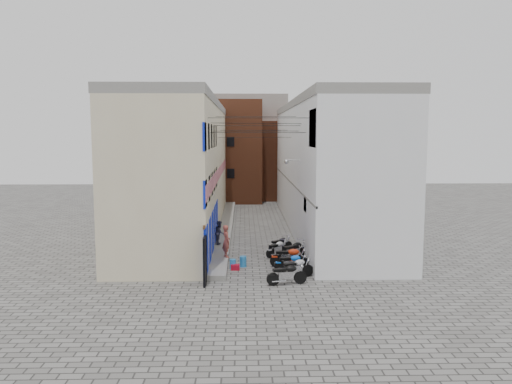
{
  "coord_description": "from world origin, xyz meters",
  "views": [
    {
      "loc": [
        -0.77,
        -22.3,
        6.72
      ],
      "look_at": [
        0.02,
        9.66,
        3.0
      ],
      "focal_mm": 35.0,
      "sensor_mm": 36.0,
      "label": 1
    }
  ],
  "objects": [
    {
      "name": "overhead_wires",
      "position": [
        0.0,
        7.64,
        7.12
      ],
      "size": [
        5.8,
        13.02,
        1.32
      ],
      "color": "black",
      "rests_on": "ground"
    },
    {
      "name": "red_crate",
      "position": [
        -1.21,
        1.91,
        0.13
      ],
      "size": [
        0.43,
        0.33,
        0.27
      ],
      "primitive_type": "cube",
      "rotation": [
        0.0,
        0.0,
        -0.02
      ],
      "color": "#A00B1F",
      "rests_on": "ground"
    },
    {
      "name": "far_shopfront",
      "position": [
        0.0,
        25.2,
        1.2
      ],
      "size": [
        2.0,
        0.3,
        2.4
      ],
      "primitive_type": "cube",
      "color": "black",
      "rests_on": "ground"
    },
    {
      "name": "person_a",
      "position": [
        -1.7,
        3.53,
        1.11
      ],
      "size": [
        0.59,
        0.73,
        1.72
      ],
      "primitive_type": "imported",
      "rotation": [
        0.0,
        0.0,
        1.9
      ],
      "color": "#A0463A",
      "rests_on": "plinth"
    },
    {
      "name": "motorcycle_a",
      "position": [
        1.14,
        -0.62,
        0.54
      ],
      "size": [
        1.93,
        0.93,
        1.07
      ],
      "primitive_type": null,
      "rotation": [
        0.0,
        0.0,
        -1.38
      ],
      "color": "black",
      "rests_on": "ground"
    },
    {
      "name": "person_b",
      "position": [
        -2.2,
        6.64,
        0.95
      ],
      "size": [
        0.58,
        0.72,
        1.4
      ],
      "primitive_type": "imported",
      "rotation": [
        0.0,
        0.0,
        1.49
      ],
      "color": "#2F2F46",
      "rests_on": "plinth"
    },
    {
      "name": "building_far_brick_left",
      "position": [
        -2.0,
        28.0,
        5.0
      ],
      "size": [
        6.0,
        6.0,
        10.0
      ],
      "primitive_type": "cube",
      "color": "brown",
      "rests_on": "ground"
    },
    {
      "name": "building_far_concrete",
      "position": [
        0.0,
        34.0,
        5.5
      ],
      "size": [
        8.0,
        5.0,
        11.0
      ],
      "primitive_type": "cube",
      "color": "gray",
      "rests_on": "ground"
    },
    {
      "name": "ground",
      "position": [
        0.0,
        0.0,
        0.0
      ],
      "size": [
        90.0,
        90.0,
        0.0
      ],
      "primitive_type": "plane",
      "color": "#595754",
      "rests_on": "ground"
    },
    {
      "name": "building_far_brick_right",
      "position": [
        3.0,
        30.0,
        4.0
      ],
      "size": [
        5.0,
        6.0,
        8.0
      ],
      "primitive_type": "cube",
      "color": "brown",
      "rests_on": "ground"
    },
    {
      "name": "motorcycle_e",
      "position": [
        1.9,
        3.64,
        0.59
      ],
      "size": [
        2.03,
        1.76,
        1.19
      ],
      "primitive_type": null,
      "rotation": [
        0.0,
        0.0,
        -0.92
      ],
      "color": "black",
      "rests_on": "ground"
    },
    {
      "name": "water_jug_far",
      "position": [
        -0.82,
        2.49,
        0.27
      ],
      "size": [
        0.41,
        0.41,
        0.54
      ],
      "primitive_type": "cylinder",
      "rotation": [
        0.0,
        0.0,
        -0.19
      ],
      "color": "#2577BB",
      "rests_on": "ground"
    },
    {
      "name": "motorcycle_d",
      "position": [
        1.54,
        2.38,
        0.58
      ],
      "size": [
        2.02,
        0.74,
        1.15
      ],
      "primitive_type": null,
      "rotation": [
        0.0,
        0.0,
        -1.63
      ],
      "color": "red",
      "rests_on": "ground"
    },
    {
      "name": "water_jug_near",
      "position": [
        -1.33,
        2.11,
        0.24
      ],
      "size": [
        0.34,
        0.34,
        0.49
      ],
      "primitive_type": "cylinder",
      "rotation": [
        0.0,
        0.0,
        -0.08
      ],
      "color": "#2884CA",
      "rests_on": "ground"
    },
    {
      "name": "motorcycle_b",
      "position": [
        1.66,
        0.37,
        0.54
      ],
      "size": [
        1.94,
        1.31,
        1.08
      ],
      "primitive_type": null,
      "rotation": [
        0.0,
        0.0,
        -1.14
      ],
      "color": "#B1B1B6",
      "rests_on": "ground"
    },
    {
      "name": "building_left",
      "position": [
        -4.98,
        12.95,
        4.5
      ],
      "size": [
        5.1,
        27.0,
        9.0
      ],
      "color": "beige",
      "rests_on": "ground"
    },
    {
      "name": "motorcycle_g",
      "position": [
        1.31,
        5.49,
        0.52
      ],
      "size": [
        1.73,
        1.58,
        1.03
      ],
      "primitive_type": null,
      "rotation": [
        0.0,
        0.0,
        -0.87
      ],
      "color": "black",
      "rests_on": "ground"
    },
    {
      "name": "motorcycle_c",
      "position": [
        1.57,
        1.5,
        0.5
      ],
      "size": [
        1.73,
        0.55,
        1.0
      ],
      "primitive_type": null,
      "rotation": [
        0.0,
        0.0,
        -1.57
      ],
      "color": "blue",
      "rests_on": "ground"
    },
    {
      "name": "motorcycle_f",
      "position": [
        1.08,
        4.65,
        0.49
      ],
      "size": [
        1.6,
        1.53,
        0.97
      ],
      "primitive_type": null,
      "rotation": [
        0.0,
        0.0,
        -0.82
      ],
      "color": "silver",
      "rests_on": "ground"
    },
    {
      "name": "plinth",
      "position": [
        -2.05,
        13.0,
        0.12
      ],
      "size": [
        0.9,
        26.0,
        0.25
      ],
      "primitive_type": "cube",
      "color": "gray",
      "rests_on": "ground"
    },
    {
      "name": "building_right",
      "position": [
        5.0,
        13.0,
        4.51
      ],
      "size": [
        5.94,
        26.0,
        9.0
      ],
      "color": "silver",
      "rests_on": "ground"
    }
  ]
}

